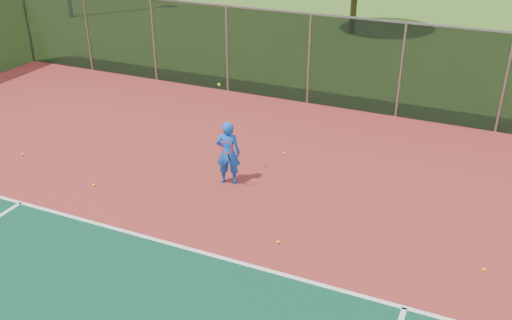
{
  "coord_description": "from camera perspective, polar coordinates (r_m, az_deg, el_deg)",
  "views": [
    {
      "loc": [
        2.77,
        -5.31,
        6.98
      ],
      "look_at": [
        -1.8,
        5.0,
        1.3
      ],
      "focal_mm": 40.0,
      "sensor_mm": 36.0,
      "label": 1
    }
  ],
  "objects": [
    {
      "name": "practice_ball_4",
      "position": [
        12.19,
        21.85,
        -10.14
      ],
      "size": [
        0.07,
        0.07,
        0.07
      ],
      "primitive_type": "sphere",
      "color": "yellow",
      "rests_on": "court_apron"
    },
    {
      "name": "practice_ball_6",
      "position": [
        15.8,
        2.89,
        0.69
      ],
      "size": [
        0.07,
        0.07,
        0.07
      ],
      "primitive_type": "sphere",
      "color": "yellow",
      "rests_on": "court_apron"
    },
    {
      "name": "tennis_player",
      "position": [
        14.01,
        -2.8,
        0.74
      ],
      "size": [
        0.69,
        0.69,
        2.55
      ],
      "color": "blue",
      "rests_on": "court_apron"
    },
    {
      "name": "fence_back",
      "position": [
        18.35,
        14.3,
        8.73
      ],
      "size": [
        30.0,
        0.06,
        3.03
      ],
      "color": "black",
      "rests_on": "court_apron"
    },
    {
      "name": "practice_ball_1",
      "position": [
        12.1,
        2.24,
        -8.18
      ],
      "size": [
        0.07,
        0.07,
        0.07
      ],
      "primitive_type": "sphere",
      "color": "yellow",
      "rests_on": "court_apron"
    },
    {
      "name": "practice_ball_2",
      "position": [
        16.99,
        -22.31,
        0.54
      ],
      "size": [
        0.07,
        0.07,
        0.07
      ],
      "primitive_type": "sphere",
      "color": "yellow",
      "rests_on": "court_apron"
    },
    {
      "name": "practice_ball_3",
      "position": [
        14.73,
        -15.92,
        -2.43
      ],
      "size": [
        0.07,
        0.07,
        0.07
      ],
      "primitive_type": "sphere",
      "color": "yellow",
      "rests_on": "court_apron"
    },
    {
      "name": "court_apron",
      "position": [
        10.47,
        2.43,
        -15.01
      ],
      "size": [
        30.0,
        20.0,
        0.02
      ],
      "primitive_type": "cube",
      "color": "maroon",
      "rests_on": "ground"
    }
  ]
}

